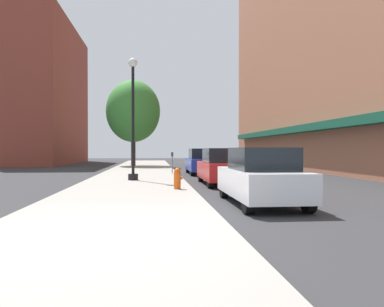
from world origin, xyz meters
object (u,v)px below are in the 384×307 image
fire_hydrant (177,178)px  parking_meter_near (172,160)px  car_blue (202,162)px  car_white (261,177)px  lamppost (133,116)px  car_red (222,167)px  tree_near (133,111)px

fire_hydrant → parking_meter_near: bearing=88.4°
car_blue → parking_meter_near: bearing=-164.4°
car_blue → car_white: bearing=-91.7°
lamppost → car_blue: (4.09, 5.66, -2.39)m
car_white → car_blue: 13.46m
lamppost → fire_hydrant: bearing=-66.6°
fire_hydrant → parking_meter_near: (0.27, 9.38, 0.43)m
parking_meter_near → car_red: 6.88m
car_white → car_blue: bearing=89.8°
lamppost → parking_meter_near: lamppost is taller
tree_near → car_red: tree_near is taller
tree_near → car_red: (4.94, -17.90, -4.26)m
parking_meter_near → car_red: car_red is taller
parking_meter_near → tree_near: (-2.99, 11.31, 4.12)m
tree_near → car_red: 19.05m
parking_meter_near → tree_near: bearing=104.8°
car_red → car_blue: 7.21m
fire_hydrant → parking_meter_near: parking_meter_near is taller
lamppost → car_blue: bearing=54.1°
fire_hydrant → tree_near: 21.36m
car_white → car_blue: size_ratio=1.00×
fire_hydrant → parking_meter_near: size_ratio=0.60×
car_white → car_red: bearing=89.8°
lamppost → car_blue: lamppost is taller
lamppost → car_red: 4.99m
lamppost → car_red: (4.09, -1.55, -2.39)m
fire_hydrant → tree_near: (-2.73, 20.69, 4.55)m
tree_near → car_blue: tree_near is taller
parking_meter_near → tree_near: 12.40m
car_white → fire_hydrant: bearing=122.3°
lamppost → fire_hydrant: (1.88, -4.33, -2.68)m
lamppost → parking_meter_near: bearing=67.0°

